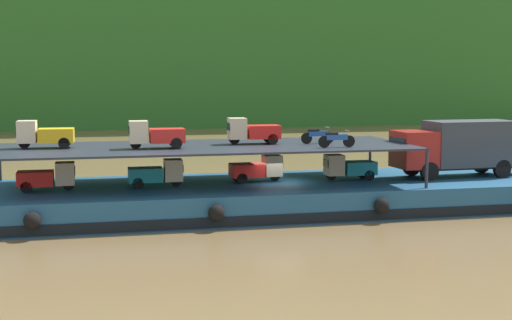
{
  "coord_description": "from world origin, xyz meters",
  "views": [
    {
      "loc": [
        -9.73,
        -36.98,
        7.14
      ],
      "look_at": [
        -1.16,
        0.0,
        2.7
      ],
      "focal_mm": 51.36,
      "sensor_mm": 36.0,
      "label": 1
    }
  ],
  "objects_px": {
    "mini_truck_upper_fore": "(253,131)",
    "covered_lorry": "(457,146)",
    "cargo_barge": "(277,196)",
    "mini_truck_lower_stern": "(47,177)",
    "motorcycle_upper_centre": "(317,135)",
    "mini_truck_lower_fore": "(349,167)",
    "motorcycle_upper_port": "(336,139)",
    "mini_truck_lower_mid": "(257,169)",
    "mini_truck_upper_mid": "(156,135)",
    "mini_truck_upper_stern": "(45,134)",
    "mini_truck_lower_aft": "(157,173)"
  },
  "relations": [
    {
      "from": "mini_truck_lower_stern",
      "to": "mini_truck_upper_mid",
      "type": "relative_size",
      "value": 1.0
    },
    {
      "from": "motorcycle_upper_port",
      "to": "mini_truck_lower_stern",
      "type": "bearing_deg",
      "value": 172.07
    },
    {
      "from": "mini_truck_upper_mid",
      "to": "mini_truck_upper_fore",
      "type": "relative_size",
      "value": 1.0
    },
    {
      "from": "mini_truck_lower_mid",
      "to": "mini_truck_upper_stern",
      "type": "relative_size",
      "value": 1.0
    },
    {
      "from": "mini_truck_upper_fore",
      "to": "motorcycle_upper_centre",
      "type": "relative_size",
      "value": 1.46
    },
    {
      "from": "mini_truck_lower_mid",
      "to": "mini_truck_upper_fore",
      "type": "relative_size",
      "value": 1.01
    },
    {
      "from": "mini_truck_lower_stern",
      "to": "motorcycle_upper_centre",
      "type": "bearing_deg",
      "value": 1.34
    },
    {
      "from": "mini_truck_lower_fore",
      "to": "mini_truck_upper_fore",
      "type": "relative_size",
      "value": 0.99
    },
    {
      "from": "covered_lorry",
      "to": "mini_truck_upper_mid",
      "type": "xyz_separation_m",
      "value": [
        -16.62,
        -0.47,
        1.0
      ]
    },
    {
      "from": "mini_truck_lower_fore",
      "to": "motorcycle_upper_port",
      "type": "height_order",
      "value": "motorcycle_upper_port"
    },
    {
      "from": "cargo_barge",
      "to": "mini_truck_lower_mid",
      "type": "distance_m",
      "value": 1.81
    },
    {
      "from": "covered_lorry",
      "to": "mini_truck_lower_aft",
      "type": "distance_m",
      "value": 16.59
    },
    {
      "from": "mini_truck_lower_stern",
      "to": "mini_truck_lower_fore",
      "type": "xyz_separation_m",
      "value": [
        15.64,
        0.28,
        0.0
      ]
    },
    {
      "from": "mini_truck_lower_mid",
      "to": "mini_truck_upper_mid",
      "type": "distance_m",
      "value": 5.88
    },
    {
      "from": "covered_lorry",
      "to": "mini_truck_upper_fore",
      "type": "distance_m",
      "value": 11.49
    },
    {
      "from": "mini_truck_lower_fore",
      "to": "covered_lorry",
      "type": "bearing_deg",
      "value": -2.08
    },
    {
      "from": "mini_truck_lower_stern",
      "to": "mini_truck_upper_mid",
      "type": "distance_m",
      "value": 5.63
    },
    {
      "from": "covered_lorry",
      "to": "motorcycle_upper_centre",
      "type": "height_order",
      "value": "covered_lorry"
    },
    {
      "from": "motorcycle_upper_port",
      "to": "motorcycle_upper_centre",
      "type": "bearing_deg",
      "value": 96.32
    },
    {
      "from": "mini_truck_lower_mid",
      "to": "motorcycle_upper_port",
      "type": "relative_size",
      "value": 1.47
    },
    {
      "from": "mini_truck_upper_stern",
      "to": "cargo_barge",
      "type": "bearing_deg",
      "value": -3.28
    },
    {
      "from": "mini_truck_upper_stern",
      "to": "covered_lorry",
      "type": "bearing_deg",
      "value": -2.4
    },
    {
      "from": "mini_truck_upper_mid",
      "to": "mini_truck_upper_stern",
      "type": "bearing_deg",
      "value": 165.49
    },
    {
      "from": "cargo_barge",
      "to": "mini_truck_lower_stern",
      "type": "distance_m",
      "value": 11.76
    },
    {
      "from": "motorcycle_upper_centre",
      "to": "mini_truck_lower_stern",
      "type": "bearing_deg",
      "value": -178.66
    },
    {
      "from": "mini_truck_upper_stern",
      "to": "motorcycle_upper_centre",
      "type": "distance_m",
      "value": 14.0
    },
    {
      "from": "mini_truck_lower_mid",
      "to": "mini_truck_upper_fore",
      "type": "distance_m",
      "value": 2.01
    },
    {
      "from": "mini_truck_lower_stern",
      "to": "mini_truck_lower_fore",
      "type": "distance_m",
      "value": 15.64
    },
    {
      "from": "mini_truck_upper_fore",
      "to": "motorcycle_upper_centre",
      "type": "height_order",
      "value": "mini_truck_upper_fore"
    },
    {
      "from": "cargo_barge",
      "to": "mini_truck_lower_stern",
      "type": "relative_size",
      "value": 11.06
    },
    {
      "from": "mini_truck_lower_mid",
      "to": "motorcycle_upper_centre",
      "type": "bearing_deg",
      "value": -7.14
    },
    {
      "from": "motorcycle_upper_port",
      "to": "covered_lorry",
      "type": "bearing_deg",
      "value": 14.58
    },
    {
      "from": "mini_truck_lower_stern",
      "to": "mini_truck_lower_mid",
      "type": "height_order",
      "value": "same"
    },
    {
      "from": "motorcycle_upper_centre",
      "to": "mini_truck_upper_stern",
      "type": "bearing_deg",
      "value": 177.35
    },
    {
      "from": "mini_truck_lower_fore",
      "to": "cargo_barge",
      "type": "bearing_deg",
      "value": 179.72
    },
    {
      "from": "motorcycle_upper_centre",
      "to": "mini_truck_lower_aft",
      "type": "bearing_deg",
      "value": -178.56
    },
    {
      "from": "mini_truck_upper_mid",
      "to": "motorcycle_upper_port",
      "type": "bearing_deg",
      "value": -9.91
    },
    {
      "from": "mini_truck_lower_fore",
      "to": "mini_truck_upper_fore",
      "type": "distance_m",
      "value": 5.59
    },
    {
      "from": "mini_truck_upper_stern",
      "to": "mini_truck_upper_mid",
      "type": "height_order",
      "value": "same"
    },
    {
      "from": "mini_truck_lower_mid",
      "to": "mini_truck_upper_fore",
      "type": "bearing_deg",
      "value": 151.9
    },
    {
      "from": "cargo_barge",
      "to": "motorcycle_upper_centre",
      "type": "height_order",
      "value": "motorcycle_upper_centre"
    },
    {
      "from": "mini_truck_lower_fore",
      "to": "mini_truck_upper_mid",
      "type": "bearing_deg",
      "value": -176.19
    },
    {
      "from": "mini_truck_upper_fore",
      "to": "covered_lorry",
      "type": "bearing_deg",
      "value": -3.92
    },
    {
      "from": "mini_truck_lower_stern",
      "to": "motorcycle_upper_centre",
      "type": "height_order",
      "value": "motorcycle_upper_centre"
    },
    {
      "from": "covered_lorry",
      "to": "motorcycle_upper_centre",
      "type": "bearing_deg",
      "value": 178.05
    },
    {
      "from": "mini_truck_lower_fore",
      "to": "motorcycle_upper_centre",
      "type": "bearing_deg",
      "value": 178.48
    },
    {
      "from": "cargo_barge",
      "to": "covered_lorry",
      "type": "relative_size",
      "value": 3.83
    },
    {
      "from": "mini_truck_lower_mid",
      "to": "motorcycle_upper_centre",
      "type": "height_order",
      "value": "motorcycle_upper_centre"
    },
    {
      "from": "mini_truck_lower_aft",
      "to": "mini_truck_lower_mid",
      "type": "distance_m",
      "value": 5.38
    },
    {
      "from": "mini_truck_lower_mid",
      "to": "motorcycle_upper_centre",
      "type": "relative_size",
      "value": 1.47
    }
  ]
}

